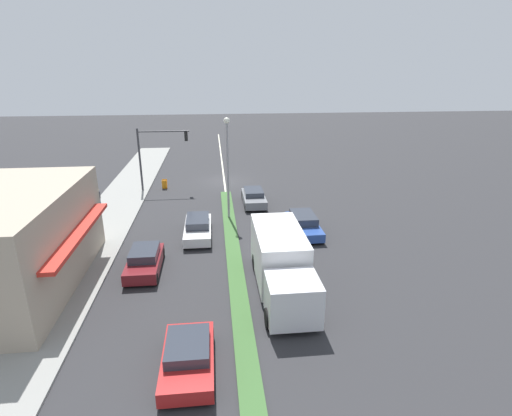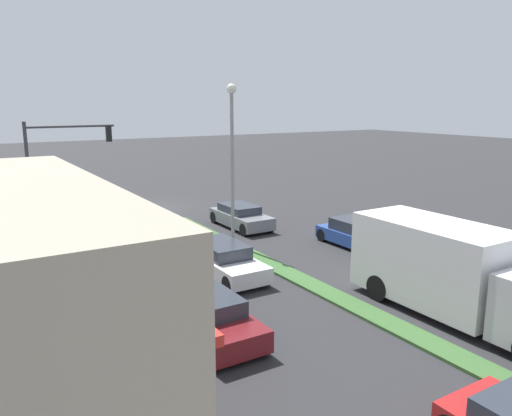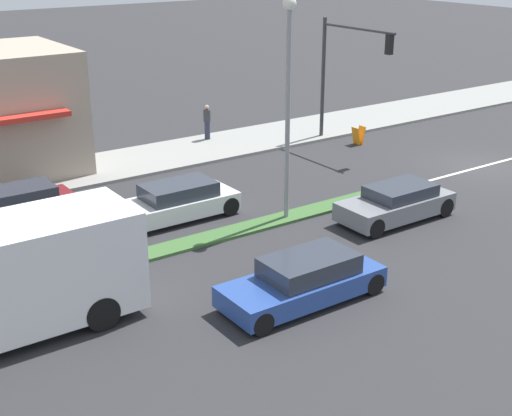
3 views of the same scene
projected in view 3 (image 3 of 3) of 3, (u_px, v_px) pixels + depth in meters
ground_plane at (83, 273)px, 20.80m from camera, size 160.00×160.00×0.00m
lane_marking_center at (483, 166)px, 30.43m from camera, size 0.16×60.00×0.01m
traffic_signal_main at (344, 61)px, 32.30m from camera, size 4.59×0.34×5.60m
street_lamp at (288, 82)px, 23.08m from camera, size 0.44×0.44×7.37m
pedestrian at (207, 121)px, 33.78m from camera, size 0.34×0.34×1.65m
warning_aframe_sign at (358, 135)px, 33.53m from camera, size 0.45×0.53×0.84m
van_white at (175, 202)px, 24.56m from camera, size 1.76×4.50×1.28m
sedan_maroon at (18, 206)px, 24.28m from camera, size 1.75×3.92×1.26m
coupe_blue at (304, 280)px, 19.03m from camera, size 1.80×4.56×1.27m
suv_grey at (396, 203)px, 24.54m from camera, size 1.77×4.21×1.22m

